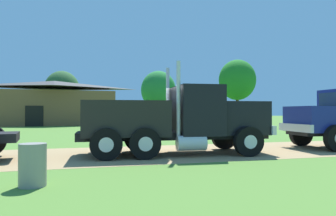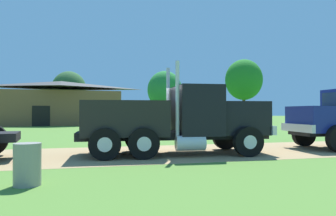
{
  "view_description": "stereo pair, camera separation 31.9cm",
  "coord_description": "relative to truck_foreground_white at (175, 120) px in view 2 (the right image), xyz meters",
  "views": [
    {
      "loc": [
        -3.95,
        -12.03,
        1.56
      ],
      "look_at": [
        -0.55,
        -0.01,
        1.71
      ],
      "focal_mm": 35.1,
      "sensor_mm": 36.0,
      "label": 1
    },
    {
      "loc": [
        -3.64,
        -12.11,
        1.56
      ],
      "look_at": [
        -0.55,
        -0.01,
        1.71
      ],
      "focal_mm": 35.1,
      "sensor_mm": 36.0,
      "label": 2
    }
  ],
  "objects": [
    {
      "name": "dirt_track",
      "position": [
        0.4,
        0.44,
        -1.25
      ],
      "size": [
        120.0,
        5.3,
        0.01
      ],
      "primitive_type": "cube",
      "color": "#A28358",
      "rests_on": "ground_plane"
    },
    {
      "name": "ground_plane",
      "position": [
        0.4,
        0.44,
        -1.26
      ],
      "size": [
        200.0,
        200.0,
        0.0
      ],
      "primitive_type": "plane",
      "color": "#4E7A2E"
    },
    {
      "name": "tree_far_right",
      "position": [
        18.36,
        30.06,
        4.77
      ],
      "size": [
        5.17,
        5.17,
        8.88
      ],
      "color": "#513823",
      "rests_on": "ground_plane"
    },
    {
      "name": "shed_building",
      "position": [
        -5.89,
        28.8,
        1.23
      ],
      "size": [
        14.18,
        7.13,
        5.17
      ],
      "color": "brown",
      "rests_on": "ground_plane"
    },
    {
      "name": "tree_mid",
      "position": [
        -5.45,
        38.87,
        3.49
      ],
      "size": [
        5.07,
        5.07,
        7.55
      ],
      "color": "#513823",
      "rests_on": "ground_plane"
    },
    {
      "name": "steel_barrel",
      "position": [
        -4.4,
        -4.2,
        -0.81
      ],
      "size": [
        0.56,
        0.56,
        0.9
      ],
      "primitive_type": "cylinder",
      "color": "gray",
      "rests_on": "ground_plane"
    },
    {
      "name": "tree_right",
      "position": [
        9.37,
        39.86,
        3.82
      ],
      "size": [
        5.6,
        5.6,
        8.17
      ],
      "color": "#513823",
      "rests_on": "ground_plane"
    },
    {
      "name": "truck_foreground_white",
      "position": [
        0.0,
        0.0,
        0.0
      ],
      "size": [
        7.12,
        3.07,
        3.31
      ],
      "color": "black",
      "rests_on": "ground_plane"
    }
  ]
}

